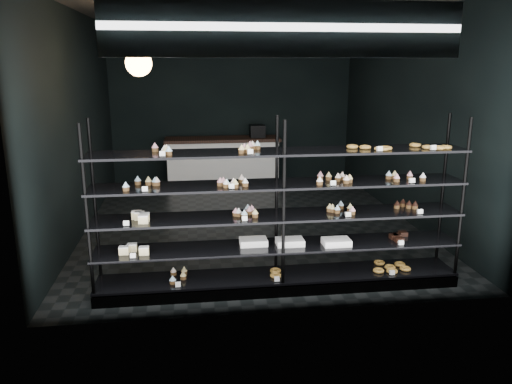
% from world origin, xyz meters
% --- Properties ---
extents(room, '(5.01, 6.01, 3.20)m').
position_xyz_m(room, '(0.00, 0.00, 1.60)').
color(room, black).
rests_on(room, ground).
extents(display_shelf, '(4.00, 0.50, 1.91)m').
position_xyz_m(display_shelf, '(0.03, -2.45, 0.63)').
color(display_shelf, black).
rests_on(display_shelf, room).
extents(signage, '(3.30, 0.05, 0.50)m').
position_xyz_m(signage, '(0.00, -2.93, 2.75)').
color(signage, '#0E0B39').
rests_on(signage, room).
extents(pendant_lamp, '(0.33, 0.33, 0.89)m').
position_xyz_m(pendant_lamp, '(-1.50, -0.98, 2.45)').
color(pendant_lamp, black).
rests_on(pendant_lamp, room).
extents(service_counter, '(2.31, 0.65, 1.23)m').
position_xyz_m(service_counter, '(-0.24, 2.50, 0.50)').
color(service_counter, white).
rests_on(service_counter, room).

